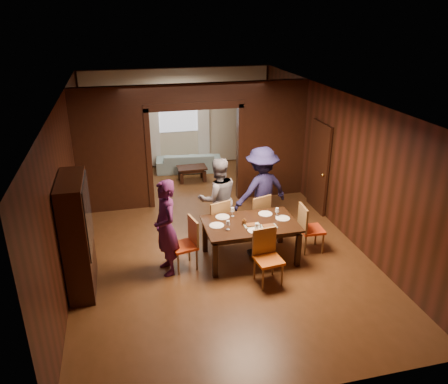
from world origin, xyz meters
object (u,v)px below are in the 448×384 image
object	(u,v)px
chair_right	(312,228)
chair_far_l	(216,221)
person_navy	(261,191)
person_purple	(166,228)
chair_left	(184,245)
chair_far_r	(256,215)
coffee_table	(192,174)
sofa	(189,162)
hutch	(77,235)
dining_table	(250,241)
person_grey	(218,199)
chair_near	(269,258)

from	to	relation	value
chair_right	chair_far_l	world-z (taller)	same
person_navy	person_purple	bearing A→B (deg)	12.26
chair_left	chair_far_l	distance (m)	1.12
chair_left	chair_far_l	xyz separation A→B (m)	(0.78, 0.80, 0.00)
chair_left	person_navy	bearing A→B (deg)	107.33
person_purple	chair_far_r	distance (m)	2.19
person_purple	person_navy	distance (m)	2.39
coffee_table	chair_left	bearing A→B (deg)	-101.63
sofa	hutch	distance (m)	6.04
dining_table	person_grey	bearing A→B (deg)	111.93
person_grey	chair_far_l	world-z (taller)	person_grey
person_purple	chair_far_r	xyz separation A→B (m)	(1.95, 0.91, -0.40)
person_purple	coffee_table	distance (m)	4.61
person_grey	dining_table	size ratio (longest dim) A/B	1.00
dining_table	hutch	bearing A→B (deg)	-176.01
person_navy	chair_far_l	xyz separation A→B (m)	(-1.04, -0.25, -0.46)
sofa	chair_far_l	distance (m)	4.37
person_navy	chair_right	xyz separation A→B (m)	(0.72, -1.00, -0.46)
person_purple	person_grey	xyz separation A→B (m)	(1.19, 1.05, -0.02)
sofa	chair_far_r	distance (m)	4.36
sofa	coffee_table	distance (m)	0.82
chair_far_l	person_purple	bearing A→B (deg)	20.96
sofa	chair_far_l	size ratio (longest dim) A/B	1.95
person_grey	sofa	xyz separation A→B (m)	(0.06, 4.15, -0.59)
hutch	person_navy	bearing A→B (deg)	19.02
chair_near	hutch	xyz separation A→B (m)	(-3.12, 0.63, 0.52)
chair_near	person_purple	bearing A→B (deg)	148.43
chair_far_r	hutch	size ratio (longest dim) A/B	0.48
chair_right	dining_table	bearing A→B (deg)	93.65
person_grey	sofa	bearing A→B (deg)	-95.28
person_grey	chair_far_r	distance (m)	0.87
chair_right	hutch	bearing A→B (deg)	95.72
chair_far_r	chair_near	distance (m)	1.71
chair_far_r	chair_right	bearing A→B (deg)	119.43
chair_far_l	chair_left	bearing A→B (deg)	28.89
person_purple	sofa	xyz separation A→B (m)	(1.25, 5.21, -0.61)
person_purple	person_navy	xyz separation A→B (m)	(2.12, 1.09, 0.05)
person_purple	dining_table	xyz separation A→B (m)	(1.58, 0.07, -0.51)
coffee_table	chair_left	xyz separation A→B (m)	(-0.90, -4.35, 0.28)
coffee_table	chair_near	size ratio (longest dim) A/B	0.82
chair_left	dining_table	bearing A→B (deg)	78.48
person_purple	person_navy	bearing A→B (deg)	105.70
chair_left	chair_near	bearing A→B (deg)	46.02
person_navy	sofa	distance (m)	4.26
person_navy	hutch	size ratio (longest dim) A/B	0.94
coffee_table	chair_far_l	size ratio (longest dim) A/B	0.82
person_grey	dining_table	distance (m)	1.17
chair_far_l	chair_near	xyz separation A→B (m)	(0.57, -1.62, 0.00)
person_grey	chair_right	bearing A→B (deg)	145.49
person_navy	chair_far_r	world-z (taller)	person_navy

